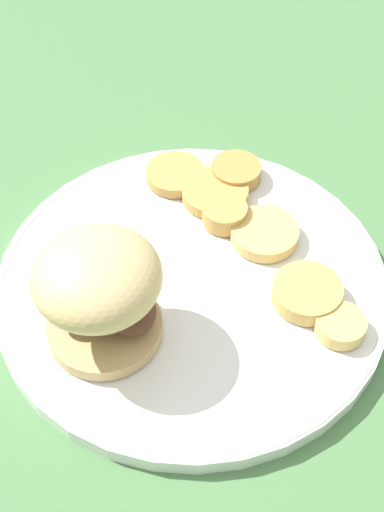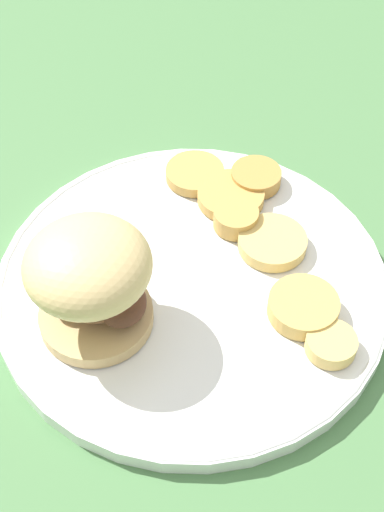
# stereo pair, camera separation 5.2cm
# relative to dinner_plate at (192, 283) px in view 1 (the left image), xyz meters

# --- Properties ---
(ground_plane) EXTENTS (4.00, 4.00, 0.00)m
(ground_plane) POSITION_rel_dinner_plate_xyz_m (0.00, 0.00, -0.01)
(ground_plane) COLOR #4C7A47
(dinner_plate) EXTENTS (0.30, 0.30, 0.02)m
(dinner_plate) POSITION_rel_dinner_plate_xyz_m (0.00, 0.00, 0.00)
(dinner_plate) COLOR white
(dinner_plate) RESTS_ON ground_plane
(sandwich) EXTENTS (0.11, 0.09, 0.09)m
(sandwich) POSITION_rel_dinner_plate_xyz_m (0.00, -0.08, 0.05)
(sandwich) COLOR tan
(sandwich) RESTS_ON dinner_plate
(potato_round_0) EXTENTS (0.04, 0.04, 0.02)m
(potato_round_0) POSITION_rel_dinner_plate_xyz_m (-0.03, 0.06, 0.02)
(potato_round_0) COLOR tan
(potato_round_0) RESTS_ON dinner_plate
(potato_round_1) EXTENTS (0.04, 0.04, 0.01)m
(potato_round_1) POSITION_rel_dinner_plate_xyz_m (-0.07, 0.09, 0.01)
(potato_round_1) COLOR #BC8942
(potato_round_1) RESTS_ON dinner_plate
(potato_round_2) EXTENTS (0.05, 0.05, 0.01)m
(potato_round_2) POSITION_rel_dinner_plate_xyz_m (0.00, 0.07, 0.01)
(potato_round_2) COLOR #DBB766
(potato_round_2) RESTS_ON dinner_plate
(potato_round_3) EXTENTS (0.04, 0.04, 0.01)m
(potato_round_3) POSITION_rel_dinner_plate_xyz_m (0.10, 0.06, 0.01)
(potato_round_3) COLOR #DBB766
(potato_round_3) RESTS_ON dinner_plate
(potato_round_4) EXTENTS (0.05, 0.05, 0.01)m
(potato_round_4) POSITION_rel_dinner_plate_xyz_m (0.07, 0.06, 0.01)
(potato_round_4) COLOR tan
(potato_round_4) RESTS_ON dinner_plate
(potato_round_5) EXTENTS (0.06, 0.06, 0.01)m
(potato_round_5) POSITION_rel_dinner_plate_xyz_m (-0.06, 0.07, 0.01)
(potato_round_5) COLOR tan
(potato_round_5) RESTS_ON dinner_plate
(potato_round_6) EXTENTS (0.05, 0.05, 0.01)m
(potato_round_6) POSITION_rel_dinner_plate_xyz_m (-0.10, 0.05, 0.01)
(potato_round_6) COLOR tan
(potato_round_6) RESTS_ON dinner_plate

